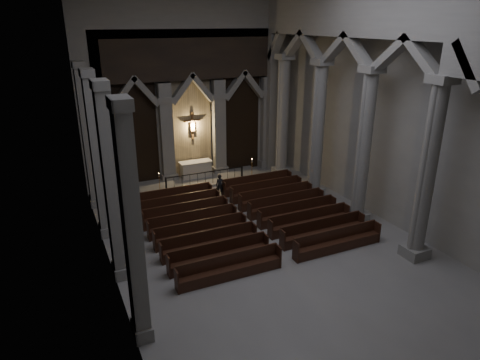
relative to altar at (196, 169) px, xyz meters
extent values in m
plane|color=gray|center=(0.08, -11.14, -0.70)|extent=(24.00, 24.00, 0.00)
cube|color=#9B9991|center=(0.08, 0.86, 5.30)|extent=(14.00, 0.10, 12.00)
cube|color=#9B9991|center=(-6.92, -11.14, 5.30)|extent=(0.10, 24.00, 12.00)
cube|color=#9B9991|center=(7.08, -11.14, 5.30)|extent=(0.10, 24.00, 12.00)
cube|color=gray|center=(-5.32, 0.36, 2.50)|extent=(0.80, 0.50, 6.40)
cube|color=gray|center=(-5.32, 0.36, -0.45)|extent=(1.05, 0.70, 0.50)
cube|color=gray|center=(-5.32, 0.36, 4.65)|extent=(1.00, 0.65, 0.35)
cube|color=gray|center=(-1.72, 0.36, 2.50)|extent=(0.80, 0.50, 6.40)
cube|color=gray|center=(-1.72, 0.36, -0.45)|extent=(1.05, 0.70, 0.50)
cube|color=gray|center=(-1.72, 0.36, 4.65)|extent=(1.00, 0.65, 0.35)
cube|color=gray|center=(1.88, 0.36, 2.50)|extent=(0.80, 0.50, 6.40)
cube|color=gray|center=(1.88, 0.36, -0.45)|extent=(1.05, 0.70, 0.50)
cube|color=gray|center=(1.88, 0.36, 4.65)|extent=(1.00, 0.65, 0.35)
cube|color=gray|center=(5.48, 0.36, 2.50)|extent=(0.80, 0.50, 6.40)
cube|color=gray|center=(5.48, 0.36, -0.45)|extent=(1.05, 0.70, 0.50)
cube|color=gray|center=(5.48, 0.36, 4.65)|extent=(1.00, 0.65, 0.35)
cube|color=black|center=(-3.52, 0.71, 2.80)|extent=(2.60, 0.15, 7.00)
cube|color=tan|center=(0.08, 0.71, 2.80)|extent=(2.60, 0.15, 7.00)
cube|color=black|center=(3.68, 0.71, 2.80)|extent=(2.60, 0.15, 7.00)
cube|color=black|center=(0.08, 0.36, 7.30)|extent=(12.00, 0.50, 3.00)
cube|color=gray|center=(-6.12, 0.36, 3.80)|extent=(1.60, 0.50, 9.00)
cube|color=gray|center=(6.28, 0.36, 3.80)|extent=(1.60, 0.50, 9.00)
cube|color=gray|center=(0.08, 0.36, 9.80)|extent=(14.00, 0.50, 3.00)
plane|color=#FFCE72|center=(0.08, 0.68, 2.80)|extent=(1.50, 0.00, 1.50)
cube|color=brown|center=(0.08, 0.59, 2.80)|extent=(0.13, 0.08, 1.80)
cube|color=brown|center=(0.08, 0.59, 3.15)|extent=(1.10, 0.08, 0.13)
cube|color=tan|center=(0.08, 0.53, 2.75)|extent=(0.26, 0.10, 0.60)
sphere|color=tan|center=(0.08, 0.53, 3.15)|extent=(0.17, 0.17, 0.17)
cylinder|color=tan|center=(-0.18, 0.53, 3.12)|extent=(0.45, 0.08, 0.08)
cylinder|color=tan|center=(0.34, 0.53, 3.12)|extent=(0.45, 0.08, 0.08)
cube|color=gray|center=(5.58, -1.64, -0.45)|extent=(1.00, 1.00, 0.50)
cylinder|color=gray|center=(5.58, -1.64, 3.30)|extent=(0.70, 0.70, 7.50)
cube|color=gray|center=(5.58, -1.64, 7.15)|extent=(0.95, 0.95, 0.35)
cube|color=gray|center=(5.58, -5.64, -0.45)|extent=(1.00, 1.00, 0.50)
cylinder|color=gray|center=(5.58, -5.64, 3.30)|extent=(0.70, 0.70, 7.50)
cube|color=gray|center=(5.58, -5.64, 7.15)|extent=(0.95, 0.95, 0.35)
cube|color=gray|center=(5.58, -9.64, -0.45)|extent=(1.00, 1.00, 0.50)
cylinder|color=gray|center=(5.58, -9.64, 3.30)|extent=(0.70, 0.70, 7.50)
cube|color=gray|center=(5.58, -9.64, 7.15)|extent=(0.95, 0.95, 0.35)
cube|color=gray|center=(5.58, -13.64, -0.45)|extent=(1.00, 1.00, 0.50)
cylinder|color=gray|center=(5.58, -13.64, 3.30)|extent=(0.70, 0.70, 7.50)
cube|color=gray|center=(5.58, -13.64, 7.15)|extent=(0.95, 0.95, 0.35)
cube|color=gray|center=(5.58, -11.14, 9.90)|extent=(0.55, 24.00, 2.80)
cube|color=gray|center=(5.58, 0.26, 3.90)|extent=(0.55, 1.20, 9.20)
cube|color=gray|center=(-6.67, -1.64, -0.45)|extent=(0.60, 1.00, 0.50)
cube|color=gray|center=(-6.67, -1.64, 3.30)|extent=(0.50, 0.80, 7.50)
cube|color=gray|center=(-6.67, -1.64, 7.15)|extent=(0.60, 1.00, 0.35)
cube|color=gray|center=(-6.67, -5.64, -0.45)|extent=(0.60, 1.00, 0.50)
cube|color=gray|center=(-6.67, -5.64, 3.30)|extent=(0.50, 0.80, 7.50)
cube|color=gray|center=(-6.67, -5.64, 7.15)|extent=(0.60, 1.00, 0.35)
cube|color=gray|center=(-6.67, -9.64, -0.45)|extent=(0.60, 1.00, 0.50)
cube|color=gray|center=(-6.67, -9.64, 3.30)|extent=(0.50, 0.80, 7.50)
cube|color=gray|center=(-6.67, -9.64, 7.15)|extent=(0.60, 1.00, 0.35)
cube|color=gray|center=(-6.67, -13.64, -0.45)|extent=(0.60, 1.00, 0.50)
cube|color=gray|center=(-6.67, -13.64, 3.30)|extent=(0.50, 0.80, 7.50)
cube|color=gray|center=(-6.67, -13.64, 7.15)|extent=(0.60, 1.00, 0.35)
cube|color=gray|center=(0.08, -0.54, -0.62)|extent=(8.50, 2.60, 0.15)
cube|color=beige|center=(0.00, 0.00, -0.02)|extent=(1.98, 0.77, 1.04)
cube|color=white|center=(0.00, 0.00, 0.52)|extent=(2.14, 0.86, 0.04)
cube|color=black|center=(0.08, -1.61, 0.28)|extent=(5.12, 0.05, 0.05)
cube|color=black|center=(-2.48, -1.61, -0.18)|extent=(0.09, 0.09, 1.02)
cube|color=black|center=(2.64, -1.61, -0.18)|extent=(0.09, 0.09, 1.02)
cylinder|color=black|center=(-1.97, -1.61, -0.21)|extent=(0.02, 0.02, 0.94)
cylinder|color=black|center=(-1.46, -1.61, -0.21)|extent=(0.02, 0.02, 0.94)
cylinder|color=black|center=(-0.95, -1.61, -0.21)|extent=(0.02, 0.02, 0.94)
cylinder|color=black|center=(-0.44, -1.61, -0.21)|extent=(0.02, 0.02, 0.94)
cylinder|color=black|center=(0.08, -1.61, -0.21)|extent=(0.02, 0.02, 0.94)
cylinder|color=black|center=(0.59, -1.61, -0.21)|extent=(0.02, 0.02, 0.94)
cylinder|color=black|center=(1.10, -1.61, -0.21)|extent=(0.02, 0.02, 0.94)
cylinder|color=black|center=(1.61, -1.61, -0.21)|extent=(0.02, 0.02, 0.94)
cylinder|color=black|center=(2.12, -1.61, -0.21)|extent=(0.02, 0.02, 0.94)
cylinder|color=#B77E38|center=(-2.86, -1.52, -0.67)|extent=(0.23, 0.23, 0.05)
cylinder|color=#B77E38|center=(-2.86, -1.52, -0.13)|extent=(0.03, 0.03, 1.08)
cylinder|color=#B77E38|center=(-2.86, -1.52, 0.41)|extent=(0.11, 0.11, 0.02)
cylinder|color=beige|center=(-2.86, -1.52, 0.51)|extent=(0.05, 0.05, 0.19)
sphere|color=#FFB359|center=(-2.86, -1.52, 0.62)|extent=(0.04, 0.04, 0.04)
cylinder|color=#B77E38|center=(3.14, -2.08, -0.67)|extent=(0.28, 0.28, 0.06)
cylinder|color=#B77E38|center=(3.14, -2.08, -0.01)|extent=(0.04, 0.04, 1.32)
cylinder|color=#B77E38|center=(3.14, -2.08, 0.65)|extent=(0.14, 0.14, 0.02)
cylinder|color=beige|center=(3.14, -2.08, 0.78)|extent=(0.06, 0.06, 0.23)
sphere|color=#FFB359|center=(3.14, -2.08, 0.91)|extent=(0.05, 0.05, 0.05)
cube|color=black|center=(-2.62, -3.62, -0.45)|extent=(4.52, 0.43, 0.48)
cube|color=black|center=(-2.62, -3.42, 0.06)|extent=(4.52, 0.08, 0.54)
cube|color=black|center=(-4.89, -3.62, -0.21)|extent=(0.06, 0.48, 0.97)
cube|color=black|center=(-0.36, -3.62, -0.21)|extent=(0.06, 0.48, 0.97)
cube|color=black|center=(2.78, -3.62, -0.45)|extent=(4.52, 0.43, 0.48)
cube|color=black|center=(2.78, -3.42, 0.06)|extent=(4.52, 0.08, 0.54)
cube|color=black|center=(0.51, -3.62, -0.21)|extent=(0.06, 0.48, 0.97)
cube|color=black|center=(5.04, -3.62, -0.21)|extent=(0.06, 0.48, 0.97)
cube|color=black|center=(-2.62, -4.78, -0.45)|extent=(4.52, 0.43, 0.48)
cube|color=black|center=(-2.62, -4.58, 0.06)|extent=(4.52, 0.08, 0.54)
cube|color=black|center=(-4.89, -4.78, -0.21)|extent=(0.06, 0.48, 0.97)
cube|color=black|center=(-0.36, -4.78, -0.21)|extent=(0.06, 0.48, 0.97)
cube|color=black|center=(2.78, -4.78, -0.45)|extent=(4.52, 0.43, 0.48)
cube|color=black|center=(2.78, -4.58, 0.06)|extent=(4.52, 0.08, 0.54)
cube|color=black|center=(0.51, -4.78, -0.21)|extent=(0.06, 0.48, 0.97)
cube|color=black|center=(5.04, -4.78, -0.21)|extent=(0.06, 0.48, 0.97)
cube|color=black|center=(-2.62, -5.94, -0.45)|extent=(4.52, 0.43, 0.48)
cube|color=black|center=(-2.62, -5.74, 0.06)|extent=(4.52, 0.08, 0.54)
cube|color=black|center=(-4.89, -5.94, -0.21)|extent=(0.06, 0.48, 0.97)
cube|color=black|center=(-0.36, -5.94, -0.21)|extent=(0.06, 0.48, 0.97)
cube|color=black|center=(2.78, -5.94, -0.45)|extent=(4.52, 0.43, 0.48)
cube|color=black|center=(2.78, -5.74, 0.06)|extent=(4.52, 0.08, 0.54)
cube|color=black|center=(0.51, -5.94, -0.21)|extent=(0.06, 0.48, 0.97)
cube|color=black|center=(5.04, -5.94, -0.21)|extent=(0.06, 0.48, 0.97)
cube|color=black|center=(-2.62, -7.11, -0.45)|extent=(4.52, 0.43, 0.48)
cube|color=black|center=(-2.62, -6.90, 0.06)|extent=(4.52, 0.08, 0.54)
cube|color=black|center=(-4.89, -7.11, -0.21)|extent=(0.06, 0.48, 0.97)
cube|color=black|center=(-0.36, -7.11, -0.21)|extent=(0.06, 0.48, 0.97)
cube|color=black|center=(2.78, -7.11, -0.45)|extent=(4.52, 0.43, 0.48)
cube|color=black|center=(2.78, -6.90, 0.06)|extent=(4.52, 0.08, 0.54)
cube|color=black|center=(0.51, -7.11, -0.21)|extent=(0.06, 0.48, 0.97)
cube|color=black|center=(5.04, -7.11, -0.21)|extent=(0.06, 0.48, 0.97)
cube|color=black|center=(-2.62, -8.27, -0.45)|extent=(4.52, 0.43, 0.48)
cube|color=black|center=(-2.62, -8.06, 0.06)|extent=(4.52, 0.08, 0.54)
cube|color=black|center=(-4.89, -8.27, -0.21)|extent=(0.06, 0.48, 0.97)
cube|color=black|center=(-0.36, -8.27, -0.21)|extent=(0.06, 0.48, 0.97)
cube|color=black|center=(2.78, -8.27, -0.45)|extent=(4.52, 0.43, 0.48)
cube|color=black|center=(2.78, -8.06, 0.06)|extent=(4.52, 0.08, 0.54)
cube|color=black|center=(0.51, -8.27, -0.21)|extent=(0.06, 0.48, 0.97)
cube|color=black|center=(5.04, -8.27, -0.21)|extent=(0.06, 0.48, 0.97)
cube|color=black|center=(-2.62, -9.43, -0.45)|extent=(4.52, 0.43, 0.48)
cube|color=black|center=(-2.62, -9.22, 0.06)|extent=(4.52, 0.08, 0.54)
cube|color=black|center=(-4.89, -9.43, -0.21)|extent=(0.06, 0.48, 0.97)
cube|color=black|center=(-0.36, -9.43, -0.21)|extent=(0.06, 0.48, 0.97)
cube|color=black|center=(2.78, -9.43, -0.45)|extent=(4.52, 0.43, 0.48)
cube|color=black|center=(2.78, -9.22, 0.06)|extent=(4.52, 0.08, 0.54)
cube|color=black|center=(0.51, -9.43, -0.21)|extent=(0.06, 0.48, 0.97)
cube|color=black|center=(5.04, -9.43, -0.21)|extent=(0.06, 0.48, 0.97)
cube|color=black|center=(-2.62, -10.59, -0.45)|extent=(4.52, 0.43, 0.48)
cube|color=black|center=(-2.62, -10.38, 0.06)|extent=(4.52, 0.08, 0.54)
cube|color=black|center=(-4.89, -10.59, -0.21)|extent=(0.06, 0.48, 0.97)
cube|color=black|center=(-0.36, -10.59, -0.21)|extent=(0.06, 0.48, 0.97)
cube|color=black|center=(2.78, -10.59, -0.45)|extent=(4.52, 0.43, 0.48)
cube|color=black|center=(2.78, -10.38, 0.06)|extent=(4.52, 0.08, 0.54)
cube|color=black|center=(0.51, -10.59, -0.21)|extent=(0.06, 0.48, 0.97)
cube|color=black|center=(5.04, -10.59, -0.21)|extent=(0.06, 0.48, 0.97)
cube|color=black|center=(-2.62, -11.75, -0.45)|extent=(4.52, 0.43, 0.48)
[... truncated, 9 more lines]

